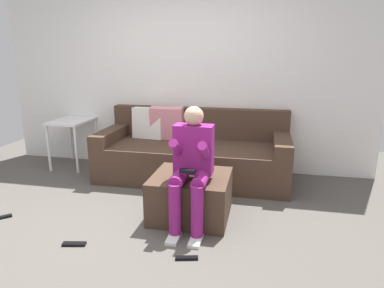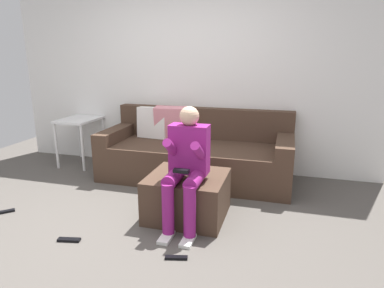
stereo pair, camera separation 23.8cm
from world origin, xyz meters
name	(u,v)px [view 2 (the right image)]	position (x,y,z in m)	size (l,w,h in m)	color
ground_plane	(126,231)	(0.00, 0.00, 0.00)	(6.70, 6.70, 0.00)	#544F49
wall_back	(188,74)	(0.00, 2.00, 1.31)	(5.15, 0.10, 2.61)	white
couch_sectional	(195,154)	(0.23, 1.53, 0.31)	(2.40, 0.96, 0.90)	#473326
ottoman	(187,196)	(0.46, 0.44, 0.22)	(0.75, 0.68, 0.43)	#473326
person_seated	(186,163)	(0.50, 0.25, 0.62)	(0.36, 0.59, 1.12)	#8C1E72
side_table	(80,126)	(-1.52, 1.64, 0.57)	(0.48, 0.62, 0.67)	white
remote_near_ottoman	(176,258)	(0.58, -0.30, 0.01)	(0.18, 0.04, 0.02)	black
remote_by_storage_bin	(69,240)	(-0.40, -0.30, 0.01)	(0.20, 0.05, 0.02)	black
remote_under_side_table	(6,212)	(-1.35, 0.00, 0.01)	(0.17, 0.05, 0.02)	black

